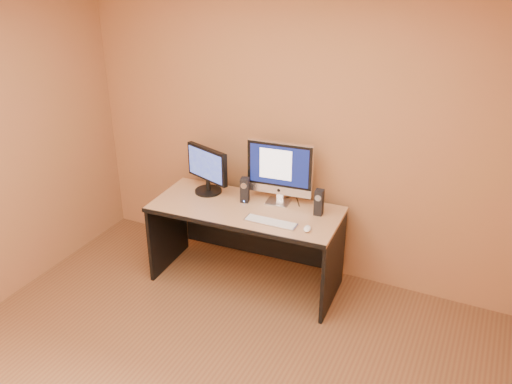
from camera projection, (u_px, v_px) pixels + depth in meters
walls at (166, 240)px, 2.89m from camera, size 4.00×4.00×2.60m
desk at (246, 246)px, 4.64m from camera, size 1.61×0.76×0.73m
imac at (279, 173)px, 4.46m from camera, size 0.58×0.26×0.54m
second_monitor at (208, 170)px, 4.68m from camera, size 0.52×0.38×0.41m
speaker_left at (245, 190)px, 4.55m from camera, size 0.08×0.08×0.22m
speaker_right at (319, 202)px, 4.34m from camera, size 0.07×0.07×0.22m
keyboard at (271, 222)px, 4.25m from camera, size 0.43×0.12×0.02m
mouse at (307, 229)px, 4.13m from camera, size 0.08×0.11×0.04m
cable_a at (298, 200)px, 4.60m from camera, size 0.11×0.19×0.01m
cable_b at (282, 199)px, 4.63m from camera, size 0.11×0.15×0.01m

